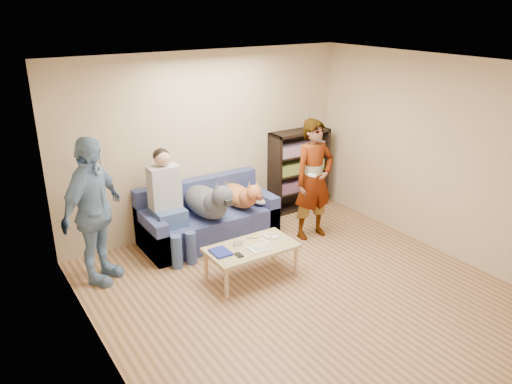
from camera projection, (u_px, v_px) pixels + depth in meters
ground at (313, 301)px, 5.71m from camera, size 5.00×5.00×0.00m
ceiling at (324, 69)px, 4.78m from camera, size 5.00×5.00×0.00m
wall_back at (207, 142)px, 7.21m from camera, size 4.50×0.00×4.50m
wall_left at (106, 249)px, 4.10m from camera, size 0.00×5.00×5.00m
wall_right at (454, 161)px, 6.39m from camera, size 0.00×5.00×5.00m
blanket at (264, 199)px, 7.32m from camera, size 0.36×0.30×0.12m
person_standing_right at (314, 180)px, 7.01m from camera, size 0.64×0.43×1.73m
person_standing_left at (93, 212)px, 5.83m from camera, size 1.10×1.02×1.81m
held_controller at (312, 175)px, 6.69m from camera, size 0.07×0.12×0.03m
notebook_blue at (221, 252)px, 5.90m from camera, size 0.20×0.26×0.03m
papers at (259, 248)px, 6.01m from camera, size 0.26×0.20×0.02m
magazine at (261, 246)px, 6.04m from camera, size 0.22×0.17×0.01m
camera_silver at (238, 243)px, 6.09m from camera, size 0.11×0.06×0.05m
controller_a at (266, 237)px, 6.28m from camera, size 0.04×0.13×0.03m
controller_b at (275, 237)px, 6.26m from camera, size 0.09×0.06×0.03m
headphone_cup_a at (266, 242)px, 6.15m from camera, size 0.07×0.07×0.02m
headphone_cup_b at (262, 240)px, 6.21m from camera, size 0.07×0.07×0.02m
pen_orange at (257, 252)px, 5.93m from camera, size 0.13×0.06×0.01m
pen_black at (252, 238)px, 6.27m from camera, size 0.13×0.08×0.01m
wallet at (239, 255)px, 5.84m from camera, size 0.07×0.12×0.02m
sofa at (207, 220)px, 7.13m from camera, size 1.90×0.85×0.82m
person_seated at (168, 200)px, 6.53m from camera, size 0.40×0.73×1.47m
dog_gray at (208, 201)px, 6.80m from camera, size 0.45×1.27×0.65m
dog_tan at (241, 195)px, 7.15m from camera, size 0.35×1.14×0.51m
coffee_table at (251, 250)px, 6.08m from camera, size 1.10×0.60×0.42m
bookshelf at (298, 168)px, 8.08m from camera, size 1.00×0.34×1.30m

